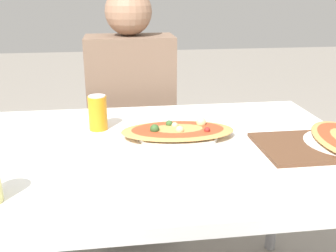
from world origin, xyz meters
TOP-DOWN VIEW (x-y plane):
  - dining_table at (0.00, 0.00)m, footprint 1.32×0.91m
  - chair_far_seated at (-0.05, 0.79)m, footprint 0.40×0.40m
  - person_seated at (-0.05, 0.67)m, footprint 0.41×0.26m
  - pizza_main at (0.08, 0.07)m, footprint 0.39×0.27m
  - soda_can at (-0.19, 0.19)m, footprint 0.07×0.07m
  - serving_tray at (0.52, -0.08)m, footprint 0.40×0.26m

SIDE VIEW (x-z plane):
  - chair_far_seated at x=-0.05m, z-range 0.05..0.96m
  - dining_table at x=0.00m, z-range 0.30..1.05m
  - person_seated at x=-0.05m, z-range 0.11..1.34m
  - serving_tray at x=0.52m, z-range 0.74..0.75m
  - pizza_main at x=0.08m, z-range 0.73..0.79m
  - soda_can at x=-0.19m, z-range 0.74..0.87m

